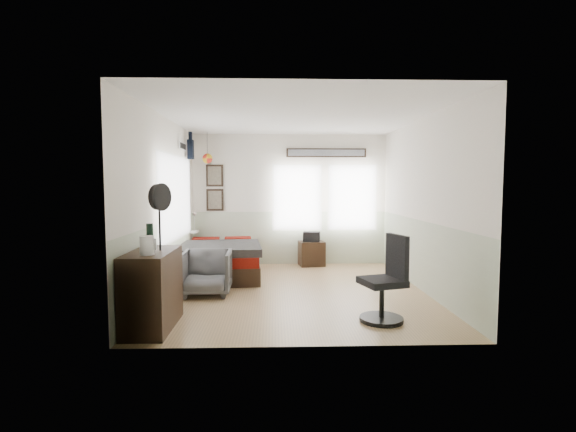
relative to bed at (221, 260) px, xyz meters
name	(u,v)px	position (x,y,z in m)	size (l,w,h in m)	color
ground_plane	(295,291)	(1.30, -1.12, -0.30)	(4.00, 4.50, 0.01)	#A48159
room_shell	(290,188)	(1.22, -0.93, 1.32)	(4.02, 4.52, 2.71)	silver
wall_decor	(235,163)	(0.20, 0.84, 1.80)	(3.55, 1.32, 1.44)	black
bed	(221,260)	(0.00, 0.00, 0.00)	(1.51, 2.02, 0.61)	black
dresser	(152,290)	(-0.44, -2.73, 0.15)	(0.48, 1.00, 0.90)	black
armchair	(207,272)	(-0.05, -1.27, 0.04)	(0.72, 0.74, 0.67)	#555558
nightstand	(312,253)	(1.74, 0.93, -0.05)	(0.50, 0.40, 0.50)	black
task_chair	(386,286)	(2.34, -2.58, 0.13)	(0.58, 0.58, 1.06)	black
kettle	(147,245)	(-0.41, -2.98, 0.71)	(0.18, 0.16, 0.21)	silver
bottle	(150,237)	(-0.48, -2.64, 0.76)	(0.08, 0.08, 0.31)	black
stand_fan	(160,198)	(-0.34, -2.68, 1.21)	(0.21, 0.30, 0.78)	black
black_bag	(312,237)	(1.74, 0.93, 0.30)	(0.34, 0.22, 0.20)	black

